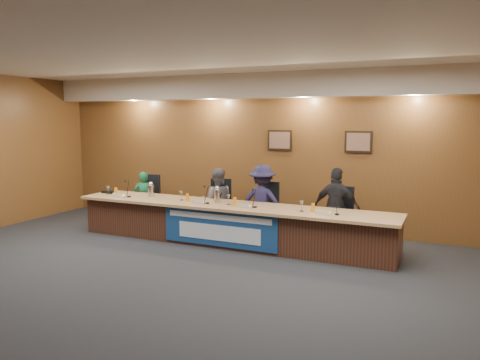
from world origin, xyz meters
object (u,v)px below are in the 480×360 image
object	(u,v)px
banner	(219,228)
carafe_left	(151,191)
dais_body	(229,225)
panelist_d	(337,208)
office_chair_d	(337,220)
carafe_mid	(217,196)
office_chair_c	(264,213)
speakerphone	(109,192)
office_chair_a	(147,203)
panelist_b	(217,201)
office_chair_b	(220,209)
panelist_a	(144,199)
panelist_c	(262,202)

from	to	relation	value
banner	carafe_left	distance (m)	1.87
dais_body	panelist_d	distance (m)	1.96
office_chair_d	carafe_mid	size ratio (longest dim) A/B	1.92
office_chair_c	speakerphone	distance (m)	3.31
speakerphone	office_chair_c	bearing A→B (deg)	10.74
carafe_mid	speakerphone	distance (m)	2.58
office_chair_a	office_chair_c	xyz separation A→B (m)	(2.74, 0.00, 0.00)
panelist_b	panelist_d	distance (m)	2.39
dais_body	office_chair_b	world-z (taller)	dais_body
panelist_d	carafe_mid	size ratio (longest dim) A/B	5.76
panelist_b	speakerphone	bearing A→B (deg)	-10.28
banner	panelist_a	world-z (taller)	panelist_a
panelist_a	carafe_left	bearing A→B (deg)	112.93
carafe_mid	speakerphone	bearing A→B (deg)	178.82
carafe_left	speakerphone	xyz separation A→B (m)	(-1.07, 0.01, -0.09)
panelist_c	speakerphone	xyz separation A→B (m)	(-3.24, -0.51, 0.06)
panelist_c	office_chair_b	world-z (taller)	panelist_c
carafe_left	speakerphone	bearing A→B (deg)	179.55
panelist_a	panelist_c	xyz separation A→B (m)	(2.74, 0.00, 0.13)
dais_body	office_chair_b	distance (m)	0.87
panelist_b	office_chair_d	world-z (taller)	panelist_b
panelist_c	panelist_d	world-z (taller)	panelist_d
dais_body	speakerphone	bearing A→B (deg)	178.97
panelist_b	panelist_d	size ratio (longest dim) A/B	0.92
office_chair_b	speakerphone	world-z (taller)	speakerphone
panelist_d	office_chair_c	world-z (taller)	panelist_d
panelist_a	panelist_c	size ratio (longest dim) A/B	0.82
office_chair_d	panelist_d	bearing A→B (deg)	-81.47
panelist_d	banner	bearing A→B (deg)	32.84
banner	office_chair_c	distance (m)	1.17
panelist_d	office_chair_b	world-z (taller)	panelist_d
office_chair_b	office_chair_c	distance (m)	0.97
office_chair_d	office_chair_a	bearing A→B (deg)	-171.47
dais_body	office_chair_d	bearing A→B (deg)	19.86
carafe_left	carafe_mid	bearing A→B (deg)	-1.69
panelist_b	carafe_mid	distance (m)	0.68
office_chair_a	carafe_mid	bearing A→B (deg)	-24.00
panelist_a	panelist_c	world-z (taller)	panelist_c
office_chair_a	dais_body	bearing A→B (deg)	-22.19
carafe_left	panelist_d	bearing A→B (deg)	8.28
office_chair_c	dais_body	bearing A→B (deg)	-120.45
office_chair_a	office_chair_d	bearing A→B (deg)	-6.19
dais_body	office_chair_b	xyz separation A→B (m)	(-0.54, 0.67, 0.13)
office_chair_c	carafe_left	world-z (taller)	carafe_left
banner	panelist_d	size ratio (longest dim) A/B	1.53
panelist_c	office_chair_d	size ratio (longest dim) A/B	2.98
panelist_b	carafe_left	distance (m)	1.33
panelist_a	office_chair_d	xyz separation A→B (m)	(4.16, 0.10, -0.11)
panelist_c	banner	bearing A→B (deg)	63.33
panelist_c	office_chair_a	world-z (taller)	panelist_c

